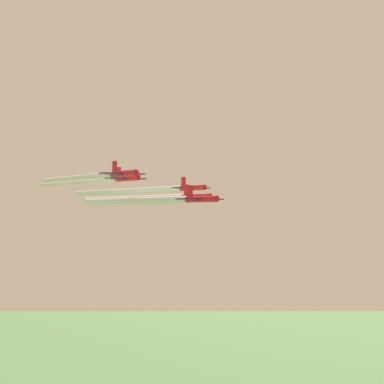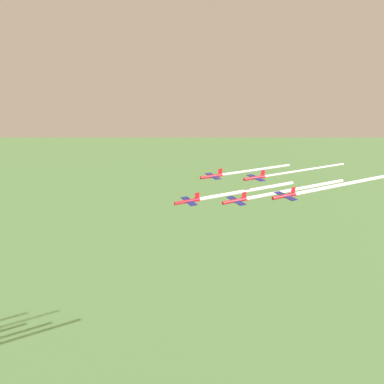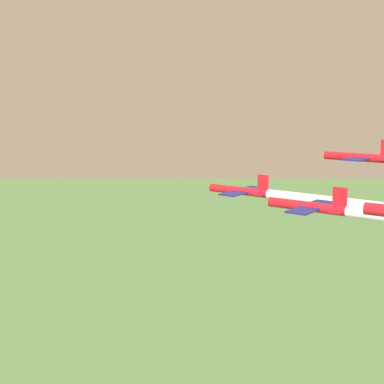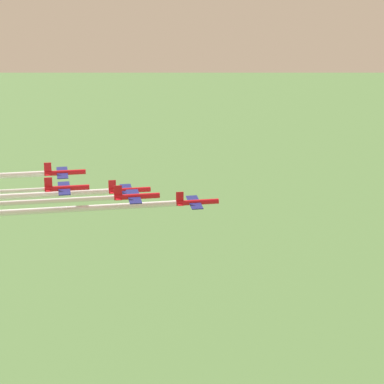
% 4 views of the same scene
% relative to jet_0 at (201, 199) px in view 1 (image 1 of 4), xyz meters
% --- Properties ---
extents(jet_0, '(9.02, 8.77, 3.04)m').
position_rel_jet_0_xyz_m(jet_0, '(0.00, 0.00, 0.00)').
color(jet_0, red).
extents(jet_1, '(9.02, 8.77, 3.04)m').
position_rel_jet_0_xyz_m(jet_1, '(-15.23, 3.47, 0.72)').
color(jet_1, red).
extents(jet_2, '(9.02, 8.77, 3.04)m').
position_rel_jet_0_xyz_m(jet_2, '(-10.43, -11.62, 4.75)').
color(jet_2, red).
extents(jet_3, '(9.02, 8.77, 3.04)m').
position_rel_jet_0_xyz_m(jet_3, '(-30.45, 6.93, 2.92)').
color(jet_3, red).
extents(jet_4, '(9.02, 8.77, 3.04)m').
position_rel_jet_0_xyz_m(jet_4, '(-25.65, -8.16, 4.56)').
color(jet_4, red).
extents(smoke_trail_0, '(39.48, 13.63, 1.26)m').
position_rel_jet_0_xyz_m(smoke_trail_0, '(-23.51, -7.47, -0.04)').
color(smoke_trail_0, white).
extents(smoke_trail_1, '(43.90, 15.00, 1.22)m').
position_rel_jet_0_xyz_m(smoke_trail_1, '(-40.95, -4.71, 0.68)').
color(smoke_trail_1, white).
extents(smoke_trail_2, '(31.10, 10.70, 0.95)m').
position_rel_jet_0_xyz_m(smoke_trail_2, '(-29.79, -17.78, 4.71)').
color(smoke_trail_2, white).
extents(smoke_trail_3, '(52.40, 17.73, 1.25)m').
position_rel_jet_0_xyz_m(smoke_trail_3, '(-60.42, -2.59, 2.88)').
color(smoke_trail_3, white).
extents(smoke_trail_4, '(39.88, 13.35, 0.78)m').
position_rel_jet_0_xyz_m(smoke_trail_4, '(-49.43, -15.72, 4.52)').
color(smoke_trail_4, white).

